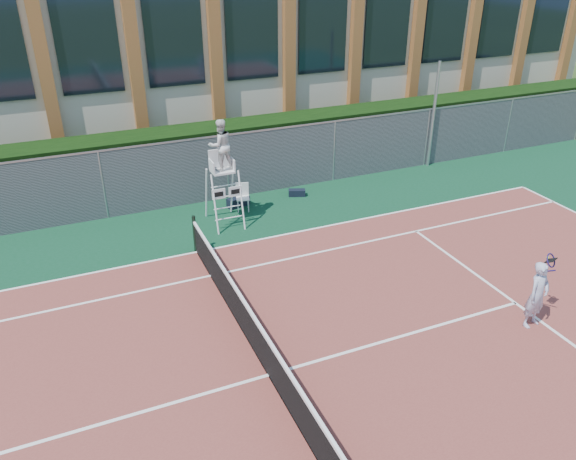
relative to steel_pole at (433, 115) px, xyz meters
name	(u,v)px	position (x,y,z in m)	size (l,w,h in m)	color
ground	(269,376)	(-10.11, -8.70, -1.99)	(120.00, 120.00, 0.00)	#233814
apron	(252,347)	(-10.11, -7.70, -1.99)	(36.00, 20.00, 0.01)	#0D3A20
tennis_court	(269,375)	(-10.11, -8.70, -1.97)	(23.77, 10.97, 0.02)	brown
tennis_net	(268,355)	(-10.11, -8.70, -1.46)	(0.10, 11.30, 1.10)	black
fence	(168,176)	(-10.11, 0.10, -0.89)	(40.00, 0.06, 2.20)	#595E60
hedge	(160,164)	(-10.11, 1.30, -0.89)	(40.00, 1.40, 2.20)	black
building	(114,37)	(-10.11, 9.25, 2.15)	(45.00, 10.60, 8.22)	beige
steel_pole	(433,115)	(0.00, 0.00, 0.00)	(0.12, 0.12, 3.99)	#9EA0A5
umpire_chair	(221,148)	(-8.81, -1.66, 0.43)	(0.93, 1.42, 3.32)	white
plastic_chair	(243,194)	(-7.98, -0.99, -1.46)	(0.51, 0.51, 0.89)	silver
sports_bag_near	(238,202)	(-8.04, -0.70, -1.82)	(0.75, 0.30, 0.32)	black
sports_bag_far	(297,193)	(-5.91, -0.69, -1.87)	(0.57, 0.25, 0.23)	black
tennis_player	(538,295)	(-4.01, -9.49, -1.16)	(0.94, 0.67, 1.62)	#B2B8D6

